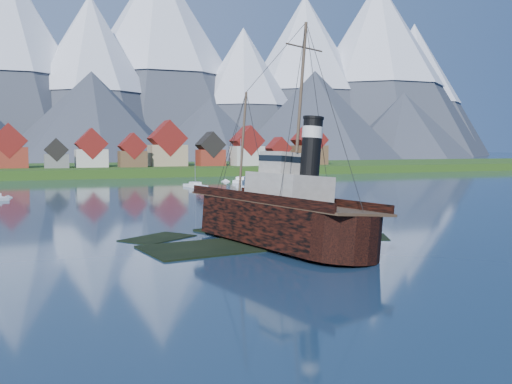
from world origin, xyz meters
name	(u,v)px	position (x,y,z in m)	size (l,w,h in m)	color
ground	(249,242)	(0.00, 0.00, 0.00)	(1400.00, 1400.00, 0.00)	#192F48
shoal	(257,241)	(1.78, 2.15, -0.35)	(31.71, 21.24, 1.14)	black
shore_bank	(93,173)	(0.00, 170.00, 0.00)	(600.00, 80.00, 3.20)	#214513
seawall	(105,179)	(0.00, 132.00, 0.00)	(600.00, 2.50, 2.00)	#3F3D38
mountains	(54,56)	(-0.79, 481.26, 89.34)	(965.00, 340.00, 205.00)	#2D333D
tugboat_wreck	(270,215)	(1.99, -1.18, 3.09)	(7.22, 31.10, 24.65)	black
sailboat_e	(195,186)	(16.70, 82.51, 0.26)	(4.03, 10.39, 11.74)	white
sailboat_f	(241,181)	(34.98, 98.56, 0.29)	(7.96, 10.81, 13.33)	white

